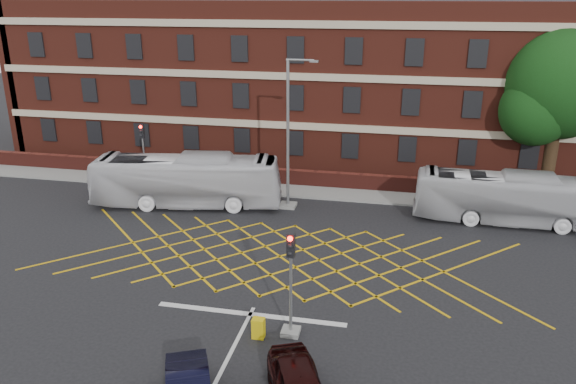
% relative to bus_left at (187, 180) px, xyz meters
% --- Properties ---
extents(ground, '(120.00, 120.00, 0.00)m').
position_rel_bus_left_xyz_m(ground, '(7.21, -7.89, -1.61)').
color(ground, black).
rests_on(ground, ground).
extents(victorian_building, '(51.00, 12.17, 20.40)m').
position_rel_bus_left_xyz_m(victorian_building, '(7.46, 14.11, 6.22)').
color(victorian_building, '#5E2218').
rests_on(victorian_building, ground).
extents(boundary_wall, '(56.00, 0.50, 1.10)m').
position_rel_bus_left_xyz_m(boundary_wall, '(7.21, 5.11, -1.06)').
color(boundary_wall, '#531C16').
rests_on(boundary_wall, ground).
extents(far_pavement, '(60.00, 3.00, 0.12)m').
position_rel_bus_left_xyz_m(far_pavement, '(7.21, 4.11, -1.55)').
color(far_pavement, slate).
rests_on(far_pavement, ground).
extents(box_junction_hatching, '(8.22, 8.22, 0.02)m').
position_rel_bus_left_xyz_m(box_junction_hatching, '(7.21, -5.89, -1.60)').
color(box_junction_hatching, '#CC990C').
rests_on(box_junction_hatching, ground).
extents(stop_line, '(8.00, 0.30, 0.02)m').
position_rel_bus_left_xyz_m(stop_line, '(7.21, -11.39, -1.60)').
color(stop_line, silver).
rests_on(stop_line, ground).
extents(bus_left, '(11.85, 4.48, 3.22)m').
position_rel_bus_left_xyz_m(bus_left, '(0.00, 0.00, 0.00)').
color(bus_left, silver).
rests_on(bus_left, ground).
extents(bus_right, '(10.59, 2.72, 2.94)m').
position_rel_bus_left_xyz_m(bus_right, '(19.00, 1.19, -0.14)').
color(bus_right, silver).
rests_on(bus_right, ground).
extents(deciduous_tree, '(7.38, 7.01, 10.48)m').
position_rel_bus_left_xyz_m(deciduous_tree, '(22.49, 8.18, 4.86)').
color(deciduous_tree, black).
rests_on(deciduous_tree, ground).
extents(traffic_light_near, '(0.70, 0.70, 4.27)m').
position_rel_bus_left_xyz_m(traffic_light_near, '(9.13, -12.42, 0.15)').
color(traffic_light_near, slate).
rests_on(traffic_light_near, ground).
extents(traffic_light_far, '(0.70, 0.70, 4.27)m').
position_rel_bus_left_xyz_m(traffic_light_far, '(-4.24, 3.05, 0.15)').
color(traffic_light_far, slate).
rests_on(traffic_light_far, ground).
extents(street_lamp, '(2.25, 1.00, 8.99)m').
position_rel_bus_left_xyz_m(street_lamp, '(6.24, 0.98, 1.49)').
color(street_lamp, slate).
rests_on(street_lamp, ground).
extents(direction_signs, '(1.10, 0.16, 2.20)m').
position_rel_bus_left_xyz_m(direction_signs, '(-6.22, 3.00, -0.23)').
color(direction_signs, gray).
rests_on(direction_signs, ground).
extents(utility_cabinet, '(0.47, 0.37, 0.82)m').
position_rel_bus_left_xyz_m(utility_cabinet, '(7.96, -12.90, -1.20)').
color(utility_cabinet, gold).
rests_on(utility_cabinet, ground).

